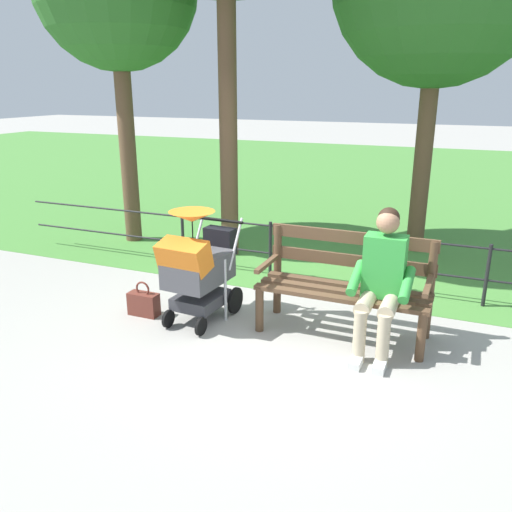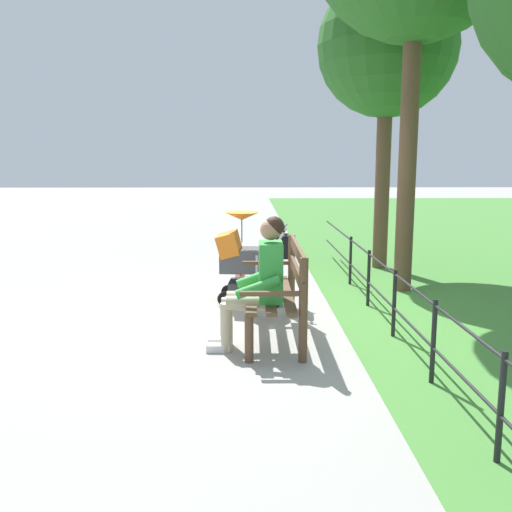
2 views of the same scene
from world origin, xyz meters
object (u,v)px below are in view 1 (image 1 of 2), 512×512
at_px(park_bench, 346,280).
at_px(person_on_bench, 382,278).
at_px(handbag, 144,303).
at_px(stroller, 198,265).

xyz_separation_m(park_bench, person_on_bench, (-0.36, 0.22, 0.15)).
bearing_deg(park_bench, handbag, 12.02).
bearing_deg(stroller, person_on_bench, -176.68).
xyz_separation_m(stroller, handbag, (0.60, 0.10, -0.47)).
relative_size(person_on_bench, stroller, 1.11).
height_order(person_on_bench, stroller, person_on_bench).
xyz_separation_m(park_bench, stroller, (1.40, 0.33, 0.07)).
bearing_deg(stroller, park_bench, -166.90).
distance_m(stroller, handbag, 0.77).
height_order(park_bench, handbag, park_bench).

